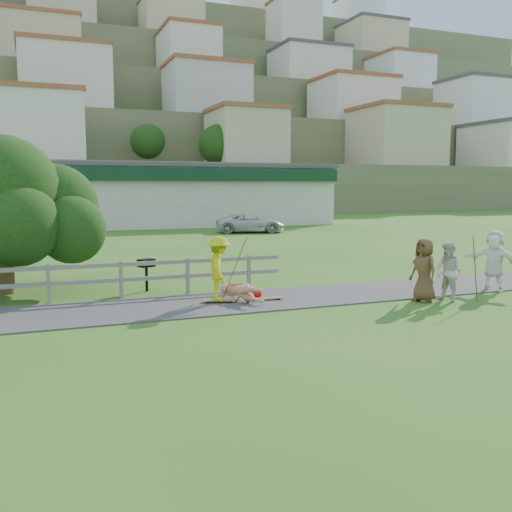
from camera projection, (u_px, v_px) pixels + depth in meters
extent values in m
plane|color=#2B601B|center=(221.00, 316.00, 14.38)|extent=(260.00, 260.00, 0.00)
cube|color=#3A3A3D|center=(205.00, 304.00, 15.77)|extent=(34.00, 3.00, 0.04)
cube|color=#615C55|center=(48.00, 284.00, 15.91)|extent=(0.10, 0.10, 1.10)
cube|color=#615C55|center=(121.00, 280.00, 16.64)|extent=(0.10, 0.10, 1.10)
cube|color=#615C55|center=(188.00, 276.00, 17.36)|extent=(0.10, 0.10, 1.10)
cube|color=#615C55|center=(249.00, 272.00, 18.09)|extent=(0.10, 0.10, 1.10)
cube|color=#615C55|center=(28.00, 269.00, 15.67)|extent=(15.00, 0.08, 0.12)
cube|color=#615C55|center=(29.00, 285.00, 15.72)|extent=(15.00, 0.08, 0.12)
cube|color=beige|center=(137.00, 197.00, 47.87)|extent=(32.00, 10.00, 4.80)
cube|color=#12331E|center=(149.00, 174.00, 42.85)|extent=(32.00, 0.60, 1.00)
cube|color=#48474C|center=(136.00, 166.00, 47.56)|extent=(32.50, 10.50, 0.30)
cube|color=#526039|center=(71.00, 189.00, 64.81)|extent=(220.00, 14.00, 6.00)
cube|color=silver|center=(69.00, 131.00, 64.02)|extent=(10.00, 9.00, 7.00)
cube|color=#48474C|center=(68.00, 97.00, 63.57)|extent=(10.40, 9.40, 0.50)
cube|color=#526039|center=(64.00, 162.00, 76.39)|extent=(220.00, 14.00, 13.00)
cube|color=silver|center=(61.00, 86.00, 75.18)|extent=(10.00, 9.00, 7.00)
cube|color=#48474C|center=(59.00, 56.00, 74.73)|extent=(10.40, 9.40, 0.50)
cube|color=#526039|center=(58.00, 139.00, 87.91)|extent=(220.00, 14.00, 21.00)
cube|color=silver|center=(54.00, 45.00, 86.22)|extent=(10.00, 9.00, 7.00)
cube|color=#48474C|center=(53.00, 20.00, 85.76)|extent=(10.40, 9.40, 0.50)
cube|color=#526039|center=(54.00, 119.00, 99.37)|extent=(220.00, 14.00, 30.00)
cube|color=silver|center=(49.00, 8.00, 97.13)|extent=(10.00, 9.00, 7.00)
cube|color=#526039|center=(50.00, 101.00, 111.69)|extent=(220.00, 14.00, 40.00)
imported|color=gold|center=(219.00, 272.00, 15.79)|extent=(0.89, 1.27, 1.79)
imported|color=tan|center=(242.00, 292.00, 16.05)|extent=(1.69, 0.92, 0.60)
imported|color=silver|center=(449.00, 272.00, 16.13)|extent=(0.82, 0.95, 1.70)
imported|color=brown|center=(424.00, 270.00, 16.15)|extent=(0.68, 0.95, 1.81)
imported|color=white|center=(494.00, 261.00, 17.75)|extent=(1.18, 1.87, 1.93)
imported|color=#ABAFB2|center=(42.00, 227.00, 36.86)|extent=(4.24, 1.72, 1.37)
imported|color=beige|center=(250.00, 223.00, 40.51)|extent=(5.29, 3.38, 1.36)
sphere|color=red|center=(257.00, 294.00, 16.61)|extent=(0.30, 0.30, 0.30)
cylinder|color=brown|center=(235.00, 266.00, 16.37)|extent=(0.03, 0.03, 1.99)
cylinder|color=brown|center=(419.00, 272.00, 16.07)|extent=(0.03, 0.03, 1.71)
cylinder|color=brown|center=(475.00, 268.00, 16.08)|extent=(0.03, 0.03, 1.92)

